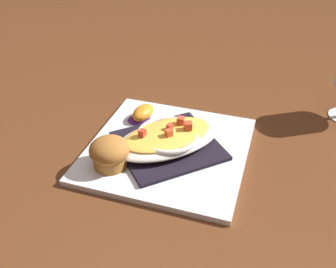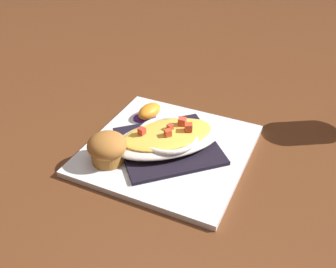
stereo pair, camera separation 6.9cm
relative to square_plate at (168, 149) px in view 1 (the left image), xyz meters
name	(u,v)px [view 1 (the left image)]	position (x,y,z in m)	size (l,w,h in m)	color
ground_plane	(168,152)	(0.00, 0.00, -0.01)	(2.60, 2.60, 0.00)	brown
square_plate	(168,149)	(0.00, 0.00, 0.00)	(0.29, 0.29, 0.01)	white
folded_napkin	(168,146)	(0.00, 0.00, 0.01)	(0.18, 0.17, 0.01)	black
gratin_dish	(168,137)	(0.00, 0.00, 0.03)	(0.21, 0.23, 0.04)	white
muffin	(110,152)	(0.07, 0.09, 0.03)	(0.07, 0.07, 0.05)	#A86E2E
orange_garnish	(142,114)	(0.09, -0.07, 0.02)	(0.06, 0.07, 0.03)	#471B6A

